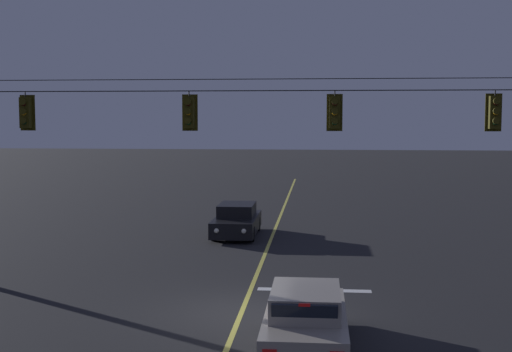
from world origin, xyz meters
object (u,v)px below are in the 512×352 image
traffic_light_leftmost (25,113)px  car_waiting_near_lane (306,320)px  traffic_light_left_inner (189,112)px  traffic_light_right_inner (495,112)px  traffic_light_centre (335,112)px  car_oncoming_lead (237,221)px

traffic_light_leftmost → car_waiting_near_lane: (8.91, -5.80, -4.66)m
traffic_light_left_inner → traffic_light_right_inner: bearing=0.0°
traffic_light_centre → car_oncoming_lead: (-4.03, 8.60, -4.66)m
car_waiting_near_lane → car_oncoming_lead: same height
traffic_light_leftmost → car_oncoming_lead: traffic_light_leftmost is taller
traffic_light_leftmost → traffic_light_left_inner: bearing=0.0°
traffic_light_left_inner → traffic_light_right_inner: (9.11, 0.00, 0.00)m
traffic_light_left_inner → car_oncoming_lead: bearing=87.3°
traffic_light_leftmost → traffic_light_right_inner: same height
traffic_light_right_inner → car_waiting_near_lane: traffic_light_right_inner is taller
traffic_light_right_inner → traffic_light_centre: bearing=180.0°
traffic_light_leftmost → traffic_light_left_inner: size_ratio=1.00×
traffic_light_centre → car_oncoming_lead: 10.58m
traffic_light_leftmost → traffic_light_left_inner: (5.19, 0.00, 0.00)m
traffic_light_left_inner → traffic_light_leftmost: bearing=180.0°
traffic_light_leftmost → car_oncoming_lead: bearing=56.9°
traffic_light_leftmost → traffic_light_left_inner: same height
traffic_light_leftmost → car_waiting_near_lane: bearing=-33.1°
traffic_light_leftmost → car_waiting_near_lane: size_ratio=0.28×
traffic_light_left_inner → car_waiting_near_lane: (3.72, -5.80, -4.66)m
traffic_light_centre → traffic_light_left_inner: bearing=180.0°
traffic_light_centre → car_waiting_near_lane: size_ratio=0.28×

